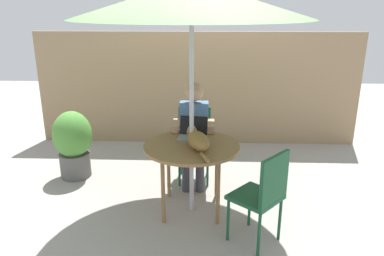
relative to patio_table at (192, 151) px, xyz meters
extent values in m
plane|color=gray|center=(0.00, 0.00, -0.68)|extent=(14.00, 14.00, 0.00)
cube|color=#937756|center=(0.00, 2.11, 0.19)|extent=(4.96, 0.08, 1.74)
cylinder|color=olive|center=(0.00, 0.00, 0.05)|extent=(0.99, 0.99, 0.03)
cylinder|color=olive|center=(0.27, 0.27, -0.32)|extent=(0.04, 0.04, 0.71)
cylinder|color=olive|center=(-0.27, 0.27, -0.32)|extent=(0.04, 0.04, 0.71)
cylinder|color=olive|center=(-0.27, -0.27, -0.32)|extent=(0.04, 0.04, 0.71)
cylinder|color=olive|center=(0.27, -0.27, -0.32)|extent=(0.04, 0.04, 0.71)
cylinder|color=#B7B7BC|center=(0.00, 0.00, 0.39)|extent=(0.04, 0.04, 2.13)
cone|color=#4C723F|center=(0.00, 0.00, 1.47)|extent=(2.24, 2.24, 0.34)
cube|color=#194C2D|center=(0.00, 0.71, -0.23)|extent=(0.40, 0.40, 0.04)
cube|color=#194C2D|center=(0.00, 0.89, 0.01)|extent=(0.40, 0.04, 0.44)
cylinder|color=#194C2D|center=(0.17, 0.88, -0.46)|extent=(0.03, 0.03, 0.43)
cylinder|color=#194C2D|center=(-0.17, 0.88, -0.46)|extent=(0.03, 0.03, 0.43)
cylinder|color=#194C2D|center=(-0.17, 0.54, -0.46)|extent=(0.03, 0.03, 0.43)
cylinder|color=#194C2D|center=(0.17, 0.54, -0.46)|extent=(0.03, 0.03, 0.43)
cube|color=#194C2D|center=(0.60, -0.53, -0.23)|extent=(0.56, 0.56, 0.04)
cube|color=#194C2D|center=(0.73, -0.65, 0.01)|extent=(0.29, 0.32, 0.44)
cylinder|color=#194C2D|center=(0.61, -0.77, -0.46)|extent=(0.03, 0.03, 0.43)
cylinder|color=#194C2D|center=(0.84, -0.52, -0.46)|extent=(0.03, 0.03, 0.43)
cylinder|color=#194C2D|center=(0.59, -0.29, -0.46)|extent=(0.03, 0.03, 0.43)
cylinder|color=#194C2D|center=(0.36, -0.55, -0.46)|extent=(0.03, 0.03, 0.43)
cube|color=#4C72A5|center=(0.00, 0.71, 0.06)|extent=(0.34, 0.20, 0.54)
sphere|color=tan|center=(0.00, 0.70, 0.46)|extent=(0.22, 0.22, 0.22)
cube|color=#383842|center=(-0.08, 0.56, -0.16)|extent=(0.12, 0.30, 0.12)
cylinder|color=#383842|center=(-0.08, 0.41, -0.44)|extent=(0.10, 0.10, 0.47)
cube|color=#383842|center=(0.08, 0.56, -0.16)|extent=(0.12, 0.30, 0.12)
cylinder|color=#383842|center=(0.08, 0.41, -0.44)|extent=(0.10, 0.10, 0.47)
cube|color=tan|center=(-0.20, 0.49, 0.11)|extent=(0.08, 0.32, 0.08)
cube|color=tan|center=(0.20, 0.49, 0.11)|extent=(0.08, 0.32, 0.08)
cube|color=gray|center=(0.00, 0.20, 0.07)|extent=(0.32, 0.26, 0.02)
cube|color=black|center=(0.01, 0.30, 0.18)|extent=(0.30, 0.09, 0.20)
cube|color=gray|center=(0.01, 0.31, 0.18)|extent=(0.30, 0.09, 0.20)
ellipsoid|color=olive|center=(0.07, -0.11, 0.15)|extent=(0.31, 0.44, 0.17)
sphere|color=olive|center=(0.00, 0.11, 0.17)|extent=(0.11, 0.11, 0.11)
ellipsoid|color=white|center=(0.04, -0.01, 0.11)|extent=(0.15, 0.15, 0.09)
cylinder|color=olive|center=(0.14, -0.38, 0.09)|extent=(0.09, 0.18, 0.04)
cone|color=olive|center=(0.02, 0.12, 0.22)|extent=(0.04, 0.04, 0.03)
cone|color=olive|center=(-0.03, 0.10, 0.22)|extent=(0.04, 0.04, 0.03)
cylinder|color=#595654|center=(-1.53, 0.77, -0.52)|extent=(0.38, 0.38, 0.31)
ellipsoid|color=#4C8C38|center=(-1.53, 0.77, -0.11)|extent=(0.48, 0.48, 0.59)
camera|label=1|loc=(0.15, -3.55, 1.42)|focal=34.75mm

